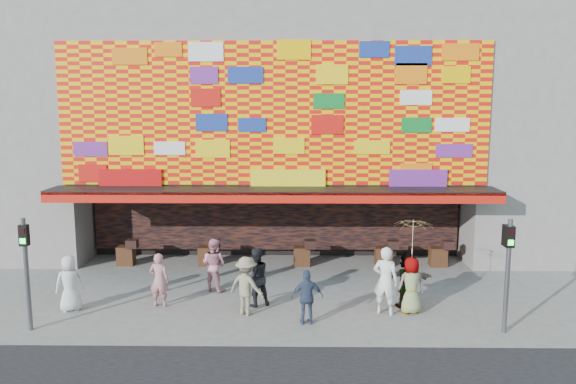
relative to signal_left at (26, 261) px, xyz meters
name	(u,v)px	position (x,y,z in m)	size (l,w,h in m)	color
ground	(269,310)	(6.20, 1.50, -1.86)	(90.00, 90.00, 0.00)	slate
shop_building	(277,120)	(6.20, 9.68, 3.37)	(15.20, 9.40, 10.00)	gray
signal_left	(26,261)	(0.00, 0.00, 0.00)	(0.22, 0.20, 3.00)	#59595B
signal_right	(508,263)	(12.40, 0.00, 0.00)	(0.22, 0.20, 3.00)	#59595B
ped_a	(70,283)	(0.52, 1.40, -1.04)	(0.80, 0.52, 1.63)	silver
ped_b	(159,280)	(2.98, 1.80, -1.06)	(0.59, 0.38, 1.61)	#B87779
ped_c	(256,277)	(5.80, 1.89, -0.99)	(0.85, 0.66, 1.74)	black
ped_d	(246,286)	(5.59, 1.19, -1.03)	(1.08, 0.62, 1.66)	gray
ped_e	(307,297)	(7.28, 0.51, -1.11)	(0.88, 0.37, 1.50)	#374561
ped_f	(407,280)	(10.22, 1.83, -1.04)	(1.52, 0.48, 1.64)	gray
ped_g	(411,285)	(10.24, 1.35, -1.05)	(0.79, 0.52, 1.63)	gray
ped_h	(386,281)	(9.50, 1.28, -0.89)	(0.71, 0.47, 1.95)	white
ped_i	(214,265)	(4.37, 3.25, -1.01)	(0.82, 0.64, 1.69)	#D08696
parasol	(413,237)	(10.24, 1.35, 0.35)	(1.23, 1.25, 1.97)	#F0E197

